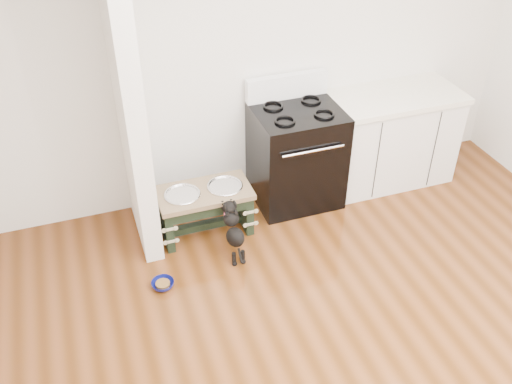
# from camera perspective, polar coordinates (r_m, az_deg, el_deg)

# --- Properties ---
(room_shell) EXTENTS (5.00, 5.00, 5.00)m
(room_shell) POSITION_cam_1_polar(r_m,az_deg,el_deg) (2.91, 16.66, 0.45)
(room_shell) COLOR silver
(room_shell) RESTS_ON ground
(partition_wall) EXTENTS (0.15, 0.80, 2.70)m
(partition_wall) POSITION_cam_1_polar(r_m,az_deg,el_deg) (4.42, -12.77, 9.68)
(partition_wall) COLOR silver
(partition_wall) RESTS_ON ground
(oven_range) EXTENTS (0.76, 0.69, 1.14)m
(oven_range) POSITION_cam_1_polar(r_m,az_deg,el_deg) (5.20, 4.03, 3.78)
(oven_range) COLOR black
(oven_range) RESTS_ON ground
(cabinet_run) EXTENTS (1.24, 0.64, 0.91)m
(cabinet_run) POSITION_cam_1_polar(r_m,az_deg,el_deg) (5.64, 13.22, 5.30)
(cabinet_run) COLOR silver
(cabinet_run) RESTS_ON ground
(dog_feeder) EXTENTS (0.80, 0.43, 0.45)m
(dog_feeder) POSITION_cam_1_polar(r_m,az_deg,el_deg) (4.88, -5.14, -1.11)
(dog_feeder) COLOR black
(dog_feeder) RESTS_ON ground
(puppy) EXTENTS (0.14, 0.41, 0.49)m
(puppy) POSITION_cam_1_polar(r_m,az_deg,el_deg) (4.66, -2.26, -3.78)
(puppy) COLOR black
(puppy) RESTS_ON ground
(floor_bowl) EXTENTS (0.22, 0.22, 0.06)m
(floor_bowl) POSITION_cam_1_polar(r_m,az_deg,el_deg) (4.59, -9.30, -9.10)
(floor_bowl) COLOR #0D115C
(floor_bowl) RESTS_ON ground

